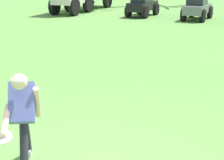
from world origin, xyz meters
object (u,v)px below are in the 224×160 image
object	(u,v)px
frisbee_in_flight	(2,138)
frisbee_thrower	(23,114)
parked_car_slot_a	(142,5)
parked_car_slot_b	(197,8)

from	to	relation	value
frisbee_in_flight	frisbee_thrower	bearing A→B (deg)	101.42
parked_car_slot_a	parked_car_slot_b	world-z (taller)	same
frisbee_thrower	frisbee_in_flight	size ratio (longest dim) A/B	4.56
frisbee_in_flight	parked_car_slot_a	size ratio (longest dim) A/B	0.14
frisbee_in_flight	parked_car_slot_b	size ratio (longest dim) A/B	0.14
frisbee_in_flight	parked_car_slot_b	xyz separation A→B (m)	(-2.26, 16.65, -0.12)
parked_car_slot_a	parked_car_slot_b	xyz separation A→B (m)	(2.86, -0.10, 0.00)
parked_car_slot_a	parked_car_slot_b	distance (m)	2.86
frisbee_thrower	parked_car_slot_b	bearing A→B (deg)	97.58
parked_car_slot_b	frisbee_in_flight	bearing A→B (deg)	-82.29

